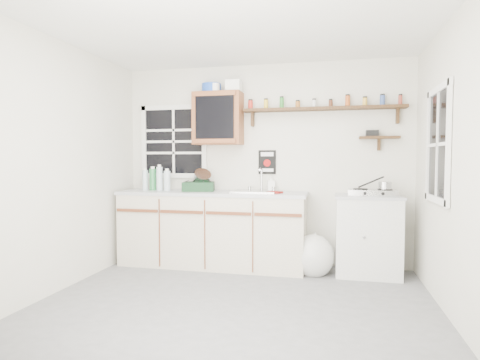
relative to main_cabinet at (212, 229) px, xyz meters
name	(u,v)px	position (x,y,z in m)	size (l,w,h in m)	color
room	(233,167)	(0.58, -1.30, 0.79)	(3.64, 3.24, 2.54)	#5B5A5D
main_cabinet	(212,229)	(0.00, 0.00, 0.00)	(2.31, 0.63, 0.92)	#BEB79E
right_cabinet	(367,235)	(1.83, 0.03, -0.01)	(0.73, 0.57, 0.91)	beige
sink	(255,191)	(0.54, 0.01, 0.47)	(0.52, 0.44, 0.29)	#ADADB1
upper_cabinet	(218,119)	(0.03, 0.14, 1.36)	(0.60, 0.32, 0.65)	brown
upper_cabinet_clutter	(219,87)	(0.05, 0.14, 1.75)	(0.50, 0.24, 0.14)	#1B47B4
spice_shelf	(322,108)	(1.31, 0.21, 1.47)	(1.91, 0.18, 0.35)	black
secondary_shelf	(377,137)	(1.94, 0.22, 1.12)	(0.45, 0.16, 0.24)	black
warning_sign	(267,162)	(0.63, 0.29, 0.82)	(0.22, 0.02, 0.30)	black
window_back	(174,142)	(-0.62, 0.29, 1.09)	(0.93, 0.03, 0.98)	black
window_right	(438,145)	(2.37, -0.75, 0.99)	(0.03, 0.78, 1.08)	black
water_bottles	(157,179)	(-0.75, 0.03, 0.60)	(0.38, 0.10, 0.33)	silver
dish_rack	(200,184)	(-0.17, 0.03, 0.55)	(0.43, 0.36, 0.29)	black
soap_bottle	(271,183)	(0.70, 0.22, 0.56)	(0.09, 0.09, 0.20)	silver
rag	(275,192)	(0.79, -0.08, 0.47)	(0.15, 0.13, 0.02)	maroon
hotplate	(372,192)	(1.88, 0.01, 0.48)	(0.54, 0.31, 0.08)	#ADADB1
saucepan	(384,186)	(2.00, 0.01, 0.56)	(0.36, 0.18, 0.15)	#ADADB1
trash_bag	(313,256)	(1.24, -0.12, -0.24)	(0.45, 0.40, 0.51)	silver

